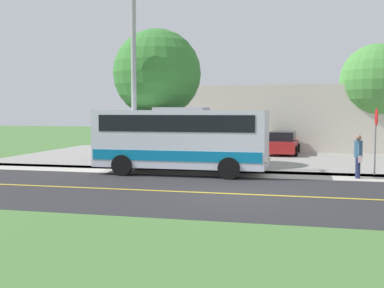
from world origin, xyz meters
TOP-DOWN VIEW (x-y plane):
  - ground_plane at (0.00, 0.00)m, footprint 120.00×120.00m
  - road_surface at (0.00, 0.00)m, footprint 8.00×100.00m
  - sidewalk at (-5.20, 0.00)m, footprint 2.40×100.00m
  - parking_lot_surface at (-12.40, 3.00)m, footprint 14.00×36.00m
  - road_centre_line at (0.00, 0.00)m, footprint 0.16×100.00m
  - shuttle_bus_front at (-4.54, -2.97)m, footprint 2.73×7.56m
  - pedestrian_with_bags at (-4.91, 4.46)m, footprint 0.72×0.34m
  - stop_sign at (-6.10, 5.27)m, footprint 0.76×0.07m
  - street_light_pole at (-4.89, -5.34)m, footprint 1.97×0.24m
  - parked_car_near at (-15.14, 0.92)m, footprint 4.47×2.16m
  - tree_curbside at (-7.40, -4.99)m, footprint 4.42×4.42m
  - tree_lot_edge at (-17.40, 6.83)m, footprint 4.78×4.78m
  - commercial_building at (-21.40, 2.91)m, footprint 10.00×20.99m

SIDE VIEW (x-z plane):
  - ground_plane at x=0.00m, z-range 0.00..0.00m
  - sidewalk at x=-5.20m, z-range 0.00..0.01m
  - parking_lot_surface at x=-12.40m, z-range 0.00..0.01m
  - road_surface at x=0.00m, z-range 0.00..0.01m
  - road_centre_line at x=0.00m, z-range 0.01..0.01m
  - parked_car_near at x=-15.14m, z-range -0.04..1.41m
  - pedestrian_with_bags at x=-4.91m, z-range 0.07..1.86m
  - shuttle_bus_front at x=-4.54m, z-range 0.15..3.07m
  - stop_sign at x=-6.10m, z-range 0.52..3.40m
  - commercial_building at x=-21.40m, z-range 0.00..4.50m
  - tree_curbside at x=-7.40m, z-range 1.21..8.07m
  - tree_lot_edge at x=-17.40m, z-range 1.15..8.26m
  - street_light_pole at x=-4.89m, z-range 0.42..9.40m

